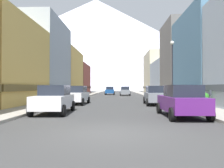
% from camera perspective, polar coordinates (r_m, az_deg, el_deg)
% --- Properties ---
extents(ground_plane, '(400.00, 400.00, 0.00)m').
position_cam_1_polar(ground_plane, '(8.23, -0.48, -12.46)').
color(ground_plane, '#353535').
extents(sidewalk_left, '(2.50, 100.00, 0.15)m').
position_cam_1_polar(sidewalk_left, '(43.58, -6.98, -2.87)').
color(sidewalk_left, gray).
rests_on(sidewalk_left, ground).
extents(sidewalk_right, '(2.50, 100.00, 0.15)m').
position_cam_1_polar(sidewalk_right, '(43.50, 9.55, -2.87)').
color(sidewalk_right, gray).
rests_on(sidewalk_right, ground).
extents(storefront_left_2, '(9.30, 11.13, 10.83)m').
position_cam_1_polar(storefront_left_2, '(33.19, -20.19, 5.44)').
color(storefront_left_2, '#99A5B2').
rests_on(storefront_left_2, ground).
extents(storefront_left_3, '(9.70, 12.49, 8.73)m').
position_cam_1_polar(storefront_left_3, '(44.56, -14.63, 2.51)').
color(storefront_left_3, '#D8B259').
rests_on(storefront_left_3, ground).
extents(storefront_left_4, '(7.57, 12.48, 7.36)m').
position_cam_1_polar(storefront_left_4, '(56.89, -9.92, 1.11)').
color(storefront_left_4, brown).
rests_on(storefront_left_4, ground).
extents(storefront_right_1, '(6.50, 10.69, 9.94)m').
position_cam_1_polar(storefront_right_1, '(27.18, 24.05, 5.90)').
color(storefront_right_1, slate).
rests_on(storefront_right_1, ground).
extents(storefront_right_2, '(8.69, 8.55, 11.69)m').
position_cam_1_polar(storefront_right_2, '(36.97, 19.71, 5.47)').
color(storefront_right_2, '#66605B').
rests_on(storefront_right_2, ground).
extents(storefront_right_3, '(9.46, 11.79, 6.86)m').
position_cam_1_polar(storefront_right_3, '(46.89, 16.23, 1.24)').
color(storefront_right_3, '#99A5B2').
rests_on(storefront_right_3, ground).
extents(storefront_right_4, '(10.02, 13.33, 10.46)m').
position_cam_1_polar(storefront_right_4, '(59.45, 13.39, 2.51)').
color(storefront_right_4, beige).
rests_on(storefront_right_4, ground).
extents(car_left_0, '(2.23, 4.47, 1.78)m').
position_cam_1_polar(car_left_0, '(14.74, -14.53, -3.74)').
color(car_left_0, silver).
rests_on(car_left_0, ground).
extents(car_left_1, '(2.18, 4.45, 1.78)m').
position_cam_1_polar(car_left_1, '(22.03, -9.06, -2.77)').
color(car_left_1, silver).
rests_on(car_left_1, ground).
extents(car_right_0, '(2.10, 4.42, 1.78)m').
position_cam_1_polar(car_right_0, '(12.99, 17.34, -4.14)').
color(car_right_0, '#591E72').
rests_on(car_right_0, ground).
extents(car_right_1, '(2.18, 4.45, 1.78)m').
position_cam_1_polar(car_right_1, '(21.37, 11.11, -2.83)').
color(car_right_1, slate).
rests_on(car_right_1, ground).
extents(car_driving_0, '(2.06, 4.40, 1.78)m').
position_cam_1_polar(car_driving_0, '(48.84, -0.56, -1.69)').
color(car_driving_0, '#19478C').
rests_on(car_driving_0, ground).
extents(car_driving_1, '(2.06, 4.40, 1.78)m').
position_cam_1_polar(car_driving_1, '(44.60, 3.34, -1.77)').
color(car_driving_1, slate).
rests_on(car_driving_1, ground).
extents(parking_meter_near, '(0.14, 0.10, 1.33)m').
position_cam_1_polar(parking_meter_near, '(14.47, 23.82, -3.31)').
color(parking_meter_near, '#595960').
rests_on(parking_meter_near, sidewalk_right).
extents(trash_bin_right, '(0.59, 0.59, 0.98)m').
position_cam_1_polar(trash_bin_right, '(19.65, 19.64, -3.72)').
color(trash_bin_right, '#4C5156').
rests_on(trash_bin_right, sidewalk_right).
extents(potted_plant_0, '(0.76, 0.76, 1.10)m').
position_cam_1_polar(potted_plant_0, '(18.89, 22.48, -3.48)').
color(potted_plant_0, brown).
rests_on(potted_plant_0, sidewalk_right).
extents(potted_plant_1, '(0.46, 0.46, 0.81)m').
position_cam_1_polar(potted_plant_1, '(23.93, -16.12, -3.32)').
color(potted_plant_1, brown).
rests_on(potted_plant_1, sidewalk_left).
extents(pedestrian_0, '(0.36, 0.36, 1.72)m').
position_cam_1_polar(pedestrian_0, '(25.49, 15.18, -2.38)').
color(pedestrian_0, navy).
rests_on(pedestrian_0, sidewalk_right).
extents(streetlamp_right, '(0.36, 0.36, 5.86)m').
position_cam_1_polar(streetlamp_right, '(21.78, 15.13, 5.36)').
color(streetlamp_right, black).
rests_on(streetlamp_right, sidewalk_right).
extents(mountain_backdrop, '(346.37, 346.37, 108.05)m').
position_cam_1_polar(mountain_backdrop, '(274.49, -4.14, 10.21)').
color(mountain_backdrop, silver).
rests_on(mountain_backdrop, ground).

